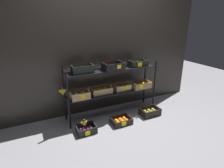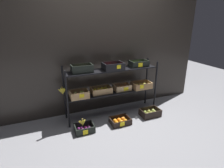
# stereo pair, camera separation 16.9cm
# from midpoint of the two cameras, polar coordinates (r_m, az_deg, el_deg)

# --- Properties ---
(ground_plane) EXTENTS (10.00, 10.00, 0.00)m
(ground_plane) POSITION_cam_midpoint_polar(r_m,az_deg,el_deg) (3.58, -1.37, -9.22)
(ground_plane) COLOR gray
(storefront_wall) EXTENTS (4.09, 0.12, 2.12)m
(storefront_wall) POSITION_cam_midpoint_polar(r_m,az_deg,el_deg) (3.53, -3.93, 8.71)
(storefront_wall) COLOR #2D2823
(storefront_wall) RESTS_ON ground_plane
(display_rack) EXTENTS (1.82, 0.36, 1.02)m
(display_rack) POSITION_cam_midpoint_polar(r_m,az_deg,el_deg) (3.30, -1.39, 0.97)
(display_rack) COLOR black
(display_rack) RESTS_ON ground_plane
(crate_ground_plum) EXTENTS (0.31, 0.24, 0.12)m
(crate_ground_plum) POSITION_cam_midpoint_polar(r_m,az_deg,el_deg) (3.07, -9.66, -13.97)
(crate_ground_plum) COLOR black
(crate_ground_plum) RESTS_ON ground_plane
(crate_ground_orange) EXTENTS (0.34, 0.27, 0.11)m
(crate_ground_orange) POSITION_cam_midpoint_polar(r_m,az_deg,el_deg) (3.26, 1.35, -11.49)
(crate_ground_orange) COLOR black
(crate_ground_orange) RESTS_ON ground_plane
(crate_ground_pear) EXTENTS (0.36, 0.25, 0.13)m
(crate_ground_pear) POSITION_cam_midpoint_polar(r_m,az_deg,el_deg) (3.57, 10.42, -8.64)
(crate_ground_pear) COLOR black
(crate_ground_pear) RESTS_ON ground_plane
(banana_bunch_loose) EXTENTS (0.13, 0.05, 0.13)m
(banana_bunch_loose) POSITION_cam_midpoint_polar(r_m,az_deg,el_deg) (2.99, -10.31, -12.02)
(banana_bunch_loose) COLOR brown
(banana_bunch_loose) RESTS_ON crate_ground_plum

